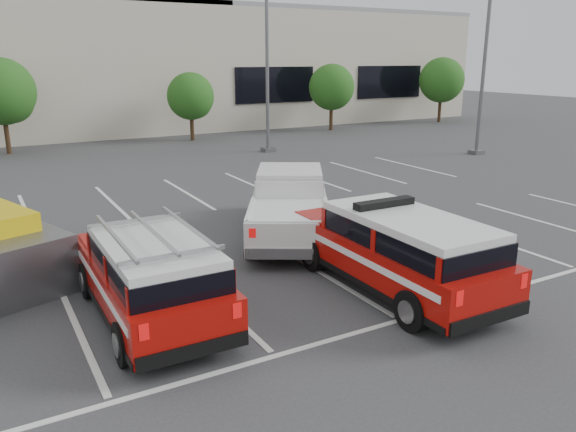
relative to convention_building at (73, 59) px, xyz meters
name	(u,v)px	position (x,y,z in m)	size (l,w,h in m)	color
ground	(320,272)	(-0.18, -31.86, -4.72)	(120.00, 120.00, 0.00)	#373739
stall_markings	(238,224)	(-0.18, -27.36, -4.71)	(23.00, 15.00, 0.01)	silver
convention_building	(73,59)	(0.00, 0.00, 0.00)	(60.00, 16.99, 13.20)	#C0B4A3
tree_mid_left	(3,94)	(-5.09, -9.82, -1.68)	(3.37, 3.37, 4.85)	#3F2B19
tree_mid_right	(192,98)	(4.91, -9.82, -2.22)	(2.77, 2.77, 3.99)	#3F2B19
tree_right	(332,89)	(14.91, -9.82, -1.95)	(3.07, 3.07, 4.42)	#3F2B19
tree_far_right	(442,82)	(24.91, -9.82, -1.68)	(3.37, 3.37, 4.85)	#3F2B19
light_pole_mid	(267,50)	(6.82, -15.86, 0.47)	(0.90, 0.60, 10.24)	#59595E
light_pole_right	(486,49)	(15.82, -21.86, 0.47)	(0.90, 0.60, 10.24)	#59595E
fire_chief_suv	(395,256)	(0.65, -33.51, -3.95)	(2.02, 5.40, 1.89)	#9D0C07
white_pickup	(290,210)	(0.66, -28.98, -4.01)	(4.69, 6.04, 1.79)	silver
ladder_suv	(151,282)	(-4.24, -32.32, -3.97)	(1.88, 4.76, 1.88)	#9D0C07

